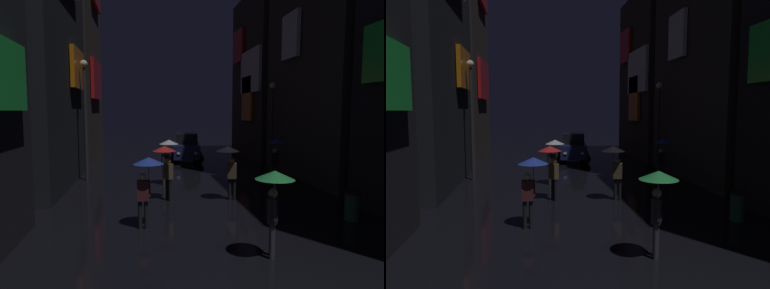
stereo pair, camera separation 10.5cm
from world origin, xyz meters
The scene contains 13 objects.
building_left_mid centered at (-7.49, 13.18, 6.86)m, with size 4.25×8.35×13.71m.
building_left_far centered at (-7.49, 22.05, 11.06)m, with size 4.25×8.10×22.13m.
building_right_far centered at (7.47, 21.69, 6.01)m, with size 4.25×7.40×12.01m.
pedestrian_foreground_right_blue centered at (-2.14, 6.48, 1.67)m, with size 0.90×0.90×2.12m.
pedestrian_midstreet_left_red centered at (-1.37, 9.61, 1.67)m, with size 0.90×0.90×2.12m.
pedestrian_midstreet_centre_black centered at (1.05, 9.24, 1.67)m, with size 0.90×0.90×2.12m.
pedestrian_far_right_clear centered at (-1.08, 12.40, 1.67)m, with size 0.90×0.90×2.12m.
pedestrian_foreground_left_green centered at (0.72, 3.87, 1.67)m, with size 0.90×0.90×2.12m.
pedestrian_near_crossing_blue centered at (4.16, 12.13, 1.67)m, with size 0.90×0.90×2.12m.
car_distant centered at (0.81, 20.01, 0.93)m, with size 2.57×4.29×1.92m.
streetlamp_right_far centered at (5.00, 14.93, 3.20)m, with size 0.36×0.36×5.05m.
streetlamp_left_far centered at (-5.00, 13.95, 3.67)m, with size 0.36×0.36×5.92m.
trash_bin centered at (4.30, 6.28, 0.47)m, with size 0.46×0.46×0.93m.
Camera 1 is at (-2.27, -3.46, 3.47)m, focal length 32.00 mm.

